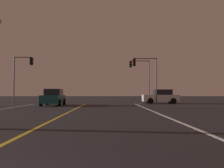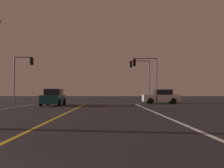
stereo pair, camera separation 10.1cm
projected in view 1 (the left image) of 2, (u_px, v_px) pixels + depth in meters
name	position (u px, v px, depth m)	size (l,w,h in m)	color
lane_edge_right	(170.00, 118.00, 13.38)	(0.16, 33.48, 0.01)	silver
lane_center_divider	(56.00, 118.00, 13.29)	(0.16, 33.48, 0.01)	gold
car_crossing_side	(161.00, 97.00, 31.58)	(4.30, 2.02, 1.70)	black
car_oncoming	(53.00, 97.00, 26.81)	(2.02, 4.30, 1.70)	black
traffic_light_near_right	(145.00, 70.00, 30.76)	(2.93, 0.36, 5.40)	#4C4C51
traffic_light_near_left	(23.00, 69.00, 30.53)	(2.33, 0.36, 5.51)	#4C4C51
traffic_light_far_right	(140.00, 71.00, 36.26)	(2.87, 0.36, 5.79)	#4C4C51
street_lamp_right_near	(221.00, 12.00, 10.74)	(2.80, 0.44, 7.09)	#4C4C51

